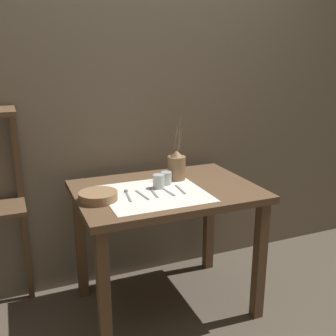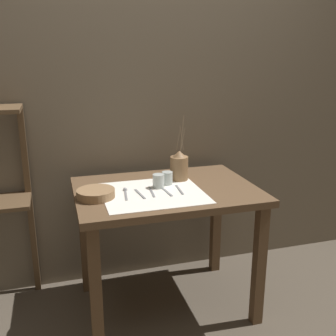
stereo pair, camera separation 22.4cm
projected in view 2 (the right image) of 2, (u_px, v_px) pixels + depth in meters
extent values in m
plane|color=brown|center=(166.00, 304.00, 2.49)|extent=(12.00, 12.00, 0.00)
cube|color=#6B5E4C|center=(146.00, 105.00, 2.60)|extent=(7.00, 0.06, 2.40)
cube|color=brown|center=(166.00, 191.00, 2.28)|extent=(1.04, 0.74, 0.04)
cube|color=brown|center=(96.00, 293.00, 1.98)|extent=(0.06, 0.06, 0.74)
cube|color=brown|center=(259.00, 266.00, 2.23)|extent=(0.06, 0.06, 0.74)
cube|color=brown|center=(85.00, 239.00, 2.55)|extent=(0.06, 0.06, 0.74)
cube|color=brown|center=(216.00, 223.00, 2.80)|extent=(0.06, 0.06, 0.74)
cube|color=brown|center=(29.00, 202.00, 2.48)|extent=(0.04, 0.04, 1.24)
cube|color=white|center=(153.00, 193.00, 2.19)|extent=(0.56, 0.50, 0.00)
cylinder|color=olive|center=(179.00, 168.00, 2.40)|extent=(0.11, 0.11, 0.15)
cone|color=olive|center=(179.00, 154.00, 2.38)|extent=(0.08, 0.08, 0.04)
cylinder|color=#847056|center=(178.00, 139.00, 2.37)|extent=(0.03, 0.02, 0.14)
cylinder|color=#847056|center=(183.00, 140.00, 2.34)|extent=(0.03, 0.01, 0.14)
cylinder|color=#847056|center=(182.00, 133.00, 2.35)|extent=(0.03, 0.01, 0.21)
cylinder|color=#847056|center=(182.00, 138.00, 2.36)|extent=(0.03, 0.01, 0.15)
cylinder|color=#8E6B47|center=(96.00, 194.00, 2.11)|extent=(0.21, 0.21, 0.05)
cylinder|color=#B7C1BC|center=(158.00, 181.00, 2.26)|extent=(0.07, 0.07, 0.08)
cylinder|color=#B7C1BC|center=(167.00, 178.00, 2.32)|extent=(0.06, 0.06, 0.08)
cube|color=gray|center=(126.00, 195.00, 2.15)|extent=(0.03, 0.16, 0.00)
sphere|color=gray|center=(125.00, 190.00, 2.22)|extent=(0.02, 0.02, 0.02)
cube|color=gray|center=(140.00, 194.00, 2.16)|extent=(0.03, 0.16, 0.00)
cube|color=gray|center=(152.00, 192.00, 2.19)|extent=(0.03, 0.16, 0.00)
cube|color=gray|center=(166.00, 191.00, 2.20)|extent=(0.03, 0.16, 0.00)
sphere|color=gray|center=(161.00, 187.00, 2.27)|extent=(0.02, 0.02, 0.02)
cube|color=gray|center=(180.00, 190.00, 2.23)|extent=(0.02, 0.16, 0.00)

